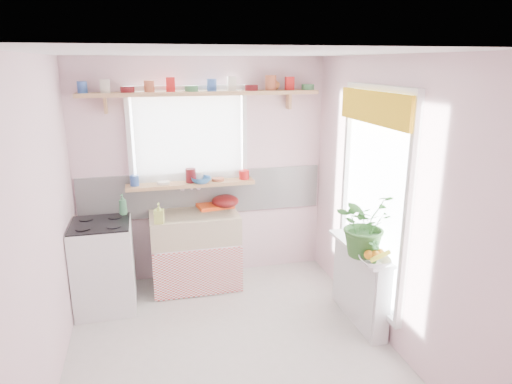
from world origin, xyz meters
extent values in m
plane|color=silver|center=(0.00, 0.00, 0.00)|extent=(3.20, 3.20, 0.00)
plane|color=white|center=(0.00, 0.00, 2.50)|extent=(3.20, 3.20, 0.00)
plane|color=silver|center=(0.00, 1.60, 1.25)|extent=(2.80, 0.00, 2.80)
plane|color=silver|center=(0.00, -1.60, 1.25)|extent=(2.80, 0.00, 2.80)
plane|color=silver|center=(-1.40, 0.00, 1.25)|extent=(0.00, 3.20, 3.20)
plane|color=silver|center=(1.40, 0.00, 1.25)|extent=(0.00, 3.20, 3.20)
cube|color=white|center=(0.00, 1.59, 1.00)|extent=(2.74, 0.03, 0.50)
cube|color=pink|center=(0.00, 1.58, 0.80)|extent=(2.74, 0.02, 0.12)
cube|color=white|center=(-0.15, 1.60, 1.65)|extent=(1.20, 0.01, 1.00)
cube|color=white|center=(-0.15, 1.53, 1.65)|extent=(1.15, 0.02, 0.95)
cube|color=white|center=(1.40, 0.20, 1.25)|extent=(0.01, 1.10, 1.90)
cube|color=gold|center=(1.31, 0.20, 2.06)|extent=(0.03, 1.20, 0.28)
cube|color=white|center=(-0.15, 1.30, 0.28)|extent=(0.85, 0.55, 0.55)
cube|color=#D3413E|center=(-0.15, 1.02, 0.28)|extent=(0.95, 0.02, 0.53)
cube|color=#C5B290|center=(-0.15, 1.30, 0.70)|extent=(0.95, 0.55, 0.30)
cylinder|color=silver|center=(-0.15, 1.55, 1.10)|extent=(0.03, 0.22, 0.03)
cube|color=white|center=(-1.10, 1.05, 0.45)|extent=(0.58, 0.58, 0.90)
cube|color=black|center=(-1.10, 1.05, 0.91)|extent=(0.56, 0.56, 0.02)
cylinder|color=black|center=(-1.24, 0.91, 0.92)|extent=(0.14, 0.14, 0.01)
cylinder|color=black|center=(-0.96, 0.91, 0.92)|extent=(0.14, 0.14, 0.01)
cylinder|color=black|center=(-1.24, 1.19, 0.92)|extent=(0.14, 0.14, 0.01)
cylinder|color=black|center=(-0.96, 1.19, 0.92)|extent=(0.14, 0.14, 0.01)
cube|color=white|center=(1.30, 0.20, 0.38)|extent=(0.15, 0.90, 0.75)
cube|color=white|center=(1.27, 0.20, 0.76)|extent=(0.22, 0.95, 0.03)
cube|color=tan|center=(-0.15, 1.48, 1.14)|extent=(1.40, 0.22, 0.04)
cube|color=tan|center=(0.00, 1.47, 2.12)|extent=(2.52, 0.24, 0.04)
cylinder|color=#3359A5|center=(-1.18, 1.47, 2.20)|extent=(0.11, 0.11, 0.12)
cylinder|color=silver|center=(-0.97, 1.47, 2.20)|extent=(0.11, 0.11, 0.12)
cylinder|color=#590F14|center=(-0.75, 1.47, 2.17)|extent=(0.11, 0.11, 0.06)
cylinder|color=#A55133|center=(-0.54, 1.47, 2.20)|extent=(0.11, 0.11, 0.12)
cylinder|color=red|center=(-0.32, 1.47, 2.20)|extent=(0.11, 0.11, 0.12)
cylinder|color=#3F7F4C|center=(-0.11, 1.47, 2.17)|extent=(0.11, 0.11, 0.06)
cylinder|color=#3359A5|center=(0.11, 1.47, 2.20)|extent=(0.11, 0.11, 0.12)
cylinder|color=silver|center=(0.32, 1.47, 2.20)|extent=(0.11, 0.11, 0.12)
cylinder|color=#590F14|center=(0.54, 1.47, 2.17)|extent=(0.11, 0.11, 0.06)
cylinder|color=#A55133|center=(0.75, 1.47, 2.20)|extent=(0.11, 0.11, 0.12)
cylinder|color=red|center=(0.97, 1.47, 2.20)|extent=(0.11, 0.11, 0.12)
cylinder|color=#3F7F4C|center=(1.18, 1.47, 2.17)|extent=(0.11, 0.11, 0.06)
cylinder|color=#3359A5|center=(-0.77, 1.48, 1.22)|extent=(0.11, 0.11, 0.12)
cylinder|color=silver|center=(-0.46, 1.48, 1.22)|extent=(0.11, 0.11, 0.12)
cylinder|color=#590F14|center=(-0.15, 1.48, 1.19)|extent=(0.11, 0.11, 0.06)
cylinder|color=#A55133|center=(0.16, 1.48, 1.22)|extent=(0.11, 0.11, 0.12)
cylinder|color=red|center=(0.47, 1.48, 1.22)|extent=(0.11, 0.11, 0.12)
cube|color=#F44B15|center=(0.11, 1.50, 0.87)|extent=(0.43, 0.35, 0.04)
ellipsoid|color=#5B0F10|center=(0.22, 1.46, 0.92)|extent=(0.41, 0.41, 0.14)
imported|color=#316628|center=(1.21, 0.02, 1.07)|extent=(0.67, 0.64, 0.59)
imported|color=white|center=(1.21, -0.20, 0.81)|extent=(0.30, 0.30, 0.06)
imported|color=#245B24|center=(1.21, -0.18, 0.89)|extent=(0.14, 0.11, 0.22)
imported|color=#C8DC62|center=(-0.53, 1.10, 0.95)|extent=(0.11, 0.11, 0.21)
imported|color=beige|center=(-0.06, 1.54, 1.21)|extent=(0.14, 0.14, 0.10)
imported|color=#3671B1|center=(-0.04, 1.42, 1.19)|extent=(0.24, 0.24, 0.07)
imported|color=#B06736|center=(0.80, 1.53, 2.21)|extent=(0.16, 0.16, 0.15)
imported|color=#468D5E|center=(-0.88, 1.27, 1.02)|extent=(0.11, 0.11, 0.22)
sphere|color=orange|center=(1.21, -0.20, 0.86)|extent=(0.08, 0.08, 0.08)
sphere|color=orange|center=(1.27, -0.17, 0.86)|extent=(0.08, 0.08, 0.08)
sphere|color=orange|center=(1.16, -0.18, 0.86)|extent=(0.08, 0.08, 0.08)
cylinder|color=yellow|center=(1.23, -0.25, 0.87)|extent=(0.18, 0.04, 0.10)
camera|label=1|loc=(-0.63, -3.41, 2.44)|focal=32.00mm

